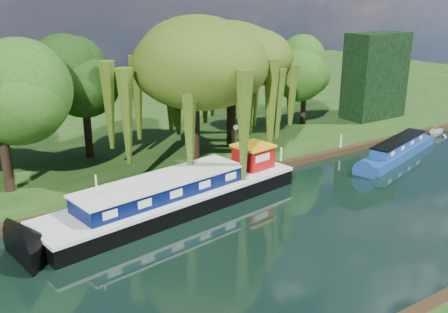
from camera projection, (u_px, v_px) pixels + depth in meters
ground at (336, 218)px, 27.64m from camera, size 120.00×120.00×0.00m
far_bank at (110, 105)px, 54.57m from camera, size 120.00×52.00×0.45m
dutch_barge at (177, 195)px, 28.62m from camera, size 16.60×6.06×3.43m
narrowboat at (398, 150)px, 37.91m from camera, size 10.58×4.61×1.53m
red_dinghy at (147, 209)px, 28.78m from camera, size 3.46×2.89×0.61m
white_cruiser at (436, 136)px, 43.71m from camera, size 2.35×2.08×1.15m
willow_left at (194, 64)px, 32.87m from camera, size 8.01×8.01×9.60m
willow_right at (231, 66)px, 37.26m from camera, size 7.07×7.07×8.61m
tree_far_mid at (83, 81)px, 35.04m from camera, size 4.94×4.94×8.09m
tree_far_right at (305, 72)px, 44.65m from camera, size 4.22×4.22×6.90m
conifer_hedge at (375, 76)px, 47.31m from camera, size 6.00×3.00×8.00m
lamppost at (236, 133)px, 35.49m from camera, size 0.36×0.36×2.56m
mooring_posts at (241, 163)px, 33.76m from camera, size 19.16×0.16×1.00m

